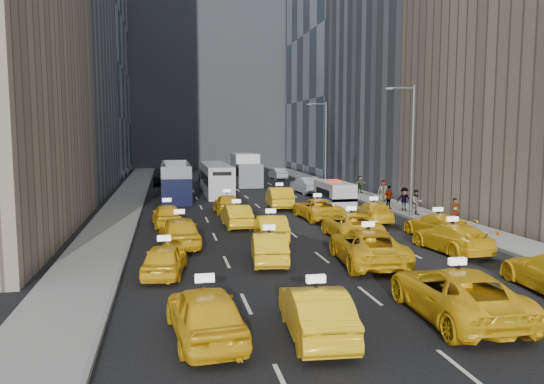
% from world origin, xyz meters
% --- Properties ---
extents(ground, '(160.00, 160.00, 0.00)m').
position_xyz_m(ground, '(0.00, 0.00, 0.00)').
color(ground, black).
rests_on(ground, ground).
extents(sidewalk_west, '(3.00, 90.00, 0.15)m').
position_xyz_m(sidewalk_west, '(-10.50, 25.00, 0.07)').
color(sidewalk_west, gray).
rests_on(sidewalk_west, ground).
extents(sidewalk_east, '(3.00, 90.00, 0.15)m').
position_xyz_m(sidewalk_east, '(10.50, 25.00, 0.07)').
color(sidewalk_east, gray).
rests_on(sidewalk_east, ground).
extents(curb_west, '(0.15, 90.00, 0.18)m').
position_xyz_m(curb_west, '(-9.05, 25.00, 0.09)').
color(curb_west, slate).
rests_on(curb_west, ground).
extents(curb_east, '(0.15, 90.00, 0.18)m').
position_xyz_m(curb_east, '(9.05, 25.00, 0.09)').
color(curb_east, slate).
rests_on(curb_east, ground).
extents(building_west_far, '(16.00, 22.00, 42.00)m').
position_xyz_m(building_west_far, '(-20.50, 54.00, 21.00)').
color(building_west_far, '#2D3847').
rests_on(building_west_far, ground).
extents(building_backdrop, '(30.00, 12.00, 40.00)m').
position_xyz_m(building_backdrop, '(0.00, 72.00, 20.00)').
color(building_backdrop, slate).
rests_on(building_backdrop, ground).
extents(streetlight_near, '(2.15, 0.22, 9.00)m').
position_xyz_m(streetlight_near, '(9.18, 12.00, 4.92)').
color(streetlight_near, '#595B60').
rests_on(streetlight_near, ground).
extents(streetlight_far, '(2.15, 0.22, 9.00)m').
position_xyz_m(streetlight_far, '(9.18, 32.00, 4.92)').
color(streetlight_far, '#595B60').
rests_on(streetlight_far, ground).
extents(taxi_0, '(2.31, 4.74, 1.56)m').
position_xyz_m(taxi_0, '(-6.09, -6.89, 0.78)').
color(taxi_0, yellow).
rests_on(taxi_0, ground).
extents(taxi_1, '(1.86, 4.57, 1.47)m').
position_xyz_m(taxi_1, '(-2.97, -7.29, 0.74)').
color(taxi_1, yellow).
rests_on(taxi_1, ground).
extents(taxi_2, '(2.90, 5.87, 1.60)m').
position_xyz_m(taxi_2, '(1.82, -6.65, 0.80)').
color(taxi_2, yellow).
rests_on(taxi_2, ground).
extents(taxi_4, '(2.10, 4.11, 1.34)m').
position_xyz_m(taxi_4, '(-7.24, 0.22, 0.67)').
color(taxi_4, yellow).
rests_on(taxi_4, ground).
extents(taxi_5, '(1.96, 4.38, 1.39)m').
position_xyz_m(taxi_5, '(-2.63, 1.52, 0.70)').
color(taxi_5, yellow).
rests_on(taxi_5, ground).
extents(taxi_6, '(3.21, 5.93, 1.58)m').
position_xyz_m(taxi_6, '(1.66, 0.46, 0.79)').
color(taxi_6, yellow).
rests_on(taxi_6, ground).
extents(taxi_7, '(2.46, 5.06, 1.42)m').
position_xyz_m(taxi_7, '(6.61, 1.91, 0.71)').
color(taxi_7, yellow).
rests_on(taxi_7, ground).
extents(taxi_8, '(2.25, 4.87, 1.62)m').
position_xyz_m(taxi_8, '(-6.50, 5.64, 0.81)').
color(taxi_8, yellow).
rests_on(taxi_8, ground).
extents(taxi_9, '(1.82, 4.41, 1.42)m').
position_xyz_m(taxi_9, '(-1.61, 6.28, 0.71)').
color(taxi_9, yellow).
rests_on(taxi_9, ground).
extents(taxi_10, '(2.76, 5.44, 1.47)m').
position_xyz_m(taxi_10, '(2.86, 6.00, 0.74)').
color(taxi_10, yellow).
rests_on(taxi_10, ground).
extents(taxi_11, '(2.32, 4.98, 1.41)m').
position_xyz_m(taxi_11, '(7.59, 5.15, 0.70)').
color(taxi_11, yellow).
rests_on(taxi_11, ground).
extents(taxi_12, '(1.98, 4.33, 1.44)m').
position_xyz_m(taxi_12, '(-7.11, 11.98, 0.72)').
color(taxi_12, yellow).
rests_on(taxi_12, ground).
extents(taxi_13, '(1.61, 4.28, 1.39)m').
position_xyz_m(taxi_13, '(-2.88, 10.89, 0.70)').
color(taxi_13, yellow).
rests_on(taxi_13, ground).
extents(taxi_14, '(2.65, 5.22, 1.41)m').
position_xyz_m(taxi_14, '(2.90, 12.85, 0.71)').
color(taxi_14, yellow).
rests_on(taxi_14, ground).
extents(taxi_15, '(2.41, 4.79, 1.33)m').
position_xyz_m(taxi_15, '(6.20, 11.00, 0.67)').
color(taxi_15, yellow).
rests_on(taxi_15, ground).
extents(taxi_16, '(1.75, 4.24, 1.44)m').
position_xyz_m(taxi_16, '(-2.84, 16.54, 0.72)').
color(taxi_16, yellow).
rests_on(taxi_16, ground).
extents(taxi_17, '(2.08, 5.05, 1.62)m').
position_xyz_m(taxi_17, '(1.50, 18.63, 0.81)').
color(taxi_17, yellow).
rests_on(taxi_17, ground).
extents(nypd_van, '(1.99, 5.07, 2.17)m').
position_xyz_m(nypd_van, '(5.75, 17.88, 0.98)').
color(nypd_van, silver).
rests_on(nypd_van, ground).
extents(double_decker, '(3.82, 10.93, 3.11)m').
position_xyz_m(double_decker, '(-6.33, 26.19, 1.54)').
color(double_decker, black).
rests_on(double_decker, ground).
extents(city_bus, '(2.97, 11.24, 2.87)m').
position_xyz_m(city_bus, '(-2.47, 28.98, 1.42)').
color(city_bus, silver).
rests_on(city_bus, ground).
extents(box_truck, '(2.63, 7.64, 3.49)m').
position_xyz_m(box_truck, '(1.61, 37.03, 1.72)').
color(box_truck, white).
rests_on(box_truck, ground).
extents(misc_car_0, '(2.19, 4.98, 1.59)m').
position_xyz_m(misc_car_0, '(6.10, 27.82, 0.80)').
color(misc_car_0, '#A9ACB1').
rests_on(misc_car_0, ground).
extents(misc_car_1, '(3.10, 5.75, 1.53)m').
position_xyz_m(misc_car_1, '(-7.07, 39.17, 0.77)').
color(misc_car_1, black).
rests_on(misc_car_1, ground).
extents(misc_car_2, '(2.25, 5.13, 1.47)m').
position_xyz_m(misc_car_2, '(1.29, 46.23, 0.73)').
color(misc_car_2, slate).
rests_on(misc_car_2, ground).
extents(misc_car_3, '(2.46, 5.06, 1.66)m').
position_xyz_m(misc_car_3, '(-2.25, 43.26, 0.83)').
color(misc_car_3, black).
rests_on(misc_car_3, ground).
extents(misc_car_4, '(1.81, 4.38, 1.41)m').
position_xyz_m(misc_car_4, '(6.72, 44.02, 0.70)').
color(misc_car_4, '#B7BBC0').
rests_on(misc_car_4, ground).
extents(pedestrian_0, '(0.59, 0.39, 1.61)m').
position_xyz_m(pedestrian_0, '(10.69, 8.62, 0.96)').
color(pedestrian_0, gray).
rests_on(pedestrian_0, sidewalk_east).
extents(pedestrian_1, '(0.91, 0.55, 1.78)m').
position_xyz_m(pedestrian_1, '(9.85, 12.22, 1.04)').
color(pedestrian_1, gray).
rests_on(pedestrian_1, sidewalk_east).
extents(pedestrian_2, '(1.17, 0.70, 1.70)m').
position_xyz_m(pedestrian_2, '(9.96, 14.40, 1.00)').
color(pedestrian_2, gray).
rests_on(pedestrian_2, sidewalk_east).
extents(pedestrian_3, '(1.12, 0.83, 1.74)m').
position_xyz_m(pedestrian_3, '(9.22, 15.47, 1.02)').
color(pedestrian_3, gray).
rests_on(pedestrian_3, sidewalk_east).
extents(pedestrian_4, '(0.99, 0.76, 1.78)m').
position_xyz_m(pedestrian_4, '(10.55, 19.65, 1.04)').
color(pedestrian_4, gray).
rests_on(pedestrian_4, sidewalk_east).
extents(pedestrian_5, '(1.58, 0.96, 1.64)m').
position_xyz_m(pedestrian_5, '(10.84, 25.78, 0.97)').
color(pedestrian_5, gray).
rests_on(pedestrian_5, sidewalk_east).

